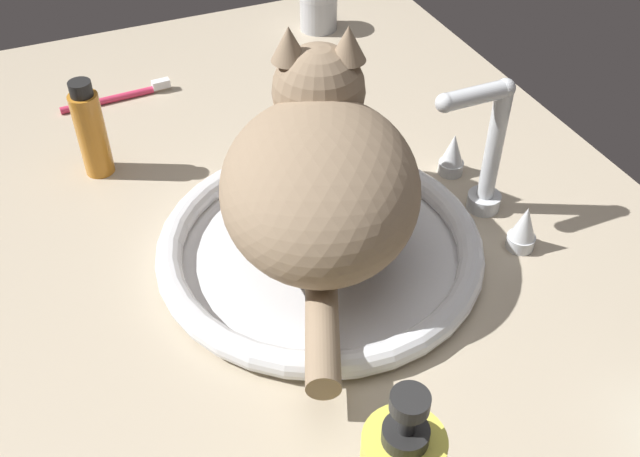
{
  "coord_description": "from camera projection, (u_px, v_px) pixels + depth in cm",
  "views": [
    {
      "loc": [
        57.62,
        -25.39,
        59.1
      ],
      "look_at": [
        3.43,
        -2.21,
        7.0
      ],
      "focal_mm": 40.67,
      "sensor_mm": 36.0,
      "label": 1
    }
  ],
  "objects": [
    {
      "name": "countertop",
      "position": [
        326.0,
        241.0,
        0.85
      ],
      "size": [
        122.36,
        79.61,
        3.0
      ],
      "primitive_type": "cube",
      "color": "#B7A88E",
      "rests_on": "ground"
    },
    {
      "name": "toothbrush",
      "position": [
        119.0,
        96.0,
        1.06
      ],
      "size": [
        1.88,
        16.17,
        1.7
      ],
      "color": "#D83359",
      "rests_on": "countertop"
    },
    {
      "name": "amber_bottle",
      "position": [
        91.0,
        131.0,
        0.89
      ],
      "size": [
        3.65,
        3.65,
        12.92
      ],
      "color": "#C67A23",
      "rests_on": "countertop"
    },
    {
      "name": "faucet",
      "position": [
        486.0,
        163.0,
        0.83
      ],
      "size": [
        18.46,
        10.45,
        17.52
      ],
      "color": "silver",
      "rests_on": "countertop"
    },
    {
      "name": "sink_basin",
      "position": [
        320.0,
        247.0,
        0.8
      ],
      "size": [
        36.24,
        36.24,
        2.93
      ],
      "color": "white",
      "rests_on": "countertop"
    },
    {
      "name": "cat",
      "position": [
        320.0,
        170.0,
        0.76
      ],
      "size": [
        36.9,
        29.41,
        19.44
      ],
      "color": "#8C755B",
      "rests_on": "sink_basin"
    },
    {
      "name": "metal_jar",
      "position": [
        319.0,
        10.0,
        1.21
      ],
      "size": [
        6.39,
        6.39,
        6.49
      ],
      "color": "#B2B5BA",
      "rests_on": "countertop"
    }
  ]
}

